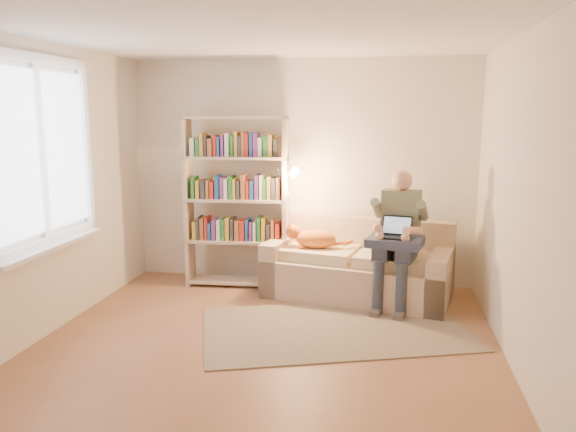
% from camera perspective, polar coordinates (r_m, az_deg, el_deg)
% --- Properties ---
extents(floor, '(4.50, 4.50, 0.00)m').
position_cam_1_polar(floor, '(4.77, -2.93, -14.13)').
color(floor, brown).
rests_on(floor, ground).
extents(ceiling, '(4.00, 4.50, 0.02)m').
position_cam_1_polar(ceiling, '(4.39, -3.26, 18.49)').
color(ceiling, white).
rests_on(ceiling, wall_back).
extents(wall_left, '(0.02, 4.50, 2.60)m').
position_cam_1_polar(wall_left, '(5.22, -25.00, 1.93)').
color(wall_left, silver).
rests_on(wall_left, floor).
extents(wall_right, '(0.02, 4.50, 2.60)m').
position_cam_1_polar(wall_right, '(4.41, 23.17, 0.67)').
color(wall_right, silver).
rests_on(wall_right, floor).
extents(wall_back, '(4.00, 0.02, 2.60)m').
position_cam_1_polar(wall_back, '(6.59, 1.33, 4.44)').
color(wall_back, silver).
rests_on(wall_back, floor).
extents(wall_front, '(4.00, 0.02, 2.60)m').
position_cam_1_polar(wall_front, '(2.31, -15.82, -7.02)').
color(wall_front, silver).
rests_on(wall_front, floor).
extents(window, '(0.12, 1.52, 1.69)m').
position_cam_1_polar(window, '(5.35, -23.38, 3.03)').
color(window, white).
rests_on(window, wall_left).
extents(sofa, '(2.10, 1.27, 0.83)m').
position_cam_1_polar(sofa, '(6.21, 7.13, -5.38)').
color(sofa, tan).
rests_on(sofa, floor).
extents(person, '(0.50, 0.68, 1.41)m').
position_cam_1_polar(person, '(5.85, 11.11, -1.52)').
color(person, slate).
rests_on(person, sofa).
extents(cat, '(0.69, 0.32, 0.25)m').
position_cam_1_polar(cat, '(6.15, 2.60, -2.27)').
color(cat, orange).
rests_on(cat, sofa).
extents(blanket, '(0.61, 0.54, 0.09)m').
position_cam_1_polar(blanket, '(5.75, 10.68, -2.55)').
color(blanket, '#2A3149').
rests_on(blanket, person).
extents(laptop, '(0.35, 0.33, 0.25)m').
position_cam_1_polar(laptop, '(5.74, 10.74, -1.57)').
color(laptop, black).
rests_on(laptop, blanket).
extents(bookshelf, '(1.32, 0.37, 1.97)m').
position_cam_1_polar(bookshelf, '(6.42, -5.23, 2.34)').
color(bookshelf, beige).
rests_on(bookshelf, floor).
extents(rug, '(2.74, 2.12, 0.01)m').
position_cam_1_polar(rug, '(5.35, 4.77, -11.32)').
color(rug, gray).
rests_on(rug, floor).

